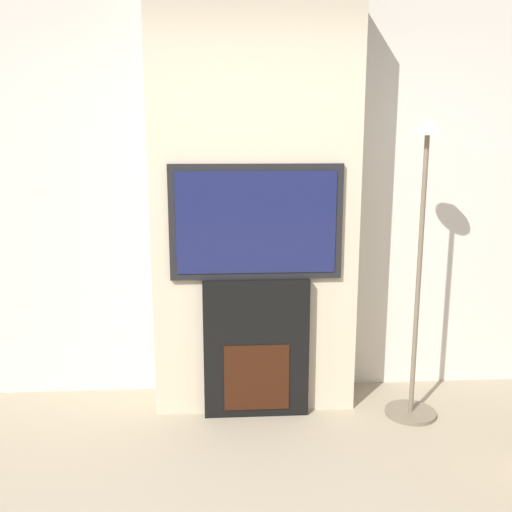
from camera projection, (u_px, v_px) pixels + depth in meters
name	position (u px, v px, depth m)	size (l,w,h in m)	color
wall_back	(252.00, 200.00, 3.89)	(6.00, 0.06, 2.70)	silver
chimney_breast	(254.00, 204.00, 3.67)	(1.30, 0.40, 2.70)	beige
fireplace	(256.00, 347.00, 3.66)	(0.67, 0.15, 0.91)	black
television	(256.00, 222.00, 3.49)	(1.06, 0.07, 0.71)	black
floor_lamp	(420.00, 253.00, 3.50)	(0.33, 0.33, 1.88)	#726651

